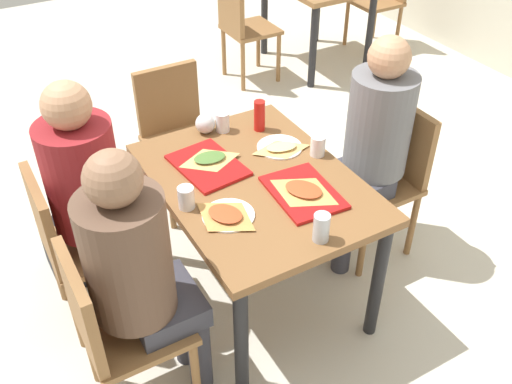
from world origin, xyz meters
TOP-DOWN VIEW (x-y plane):
  - ground_plane at (0.00, 0.00)m, footprint 10.00×10.00m
  - main_table at (0.00, 0.00)m, footprint 1.12×0.83m
  - chair_near_left at (-0.28, -0.80)m, footprint 0.40×0.40m
  - chair_near_right at (0.28, -0.80)m, footprint 0.40×0.40m
  - chair_far_side at (0.00, 0.80)m, footprint 0.40×0.40m
  - chair_left_end at (-0.94, 0.00)m, footprint 0.40×0.40m
  - person_in_red at (-0.28, -0.66)m, footprint 0.32×0.42m
  - person_in_brown_jacket at (0.28, -0.66)m, footprint 0.32×0.42m
  - person_far_side at (-0.00, 0.66)m, footprint 0.32×0.42m
  - tray_red_near at (-0.20, -0.14)m, footprint 0.39×0.30m
  - tray_red_far at (0.20, 0.12)m, footprint 0.38×0.28m
  - paper_plate_center at (-0.17, 0.23)m, footprint 0.22×0.22m
  - paper_plate_near_edge at (0.17, -0.23)m, footprint 0.22×0.22m
  - pizza_slice_a at (-0.22, -0.12)m, footprint 0.17×0.23m
  - pizza_slice_b at (0.20, 0.12)m, footprint 0.29×0.26m
  - pizza_slice_c at (-0.14, 0.22)m, footprint 0.17×0.23m
  - pizza_slice_d at (0.17, -0.24)m, footprint 0.27×0.24m
  - plastic_cup_a at (-0.03, 0.35)m, footprint 0.07×0.07m
  - plastic_cup_b at (0.03, -0.35)m, footprint 0.07×0.07m
  - plastic_cup_c at (-0.45, 0.06)m, footprint 0.07×0.07m
  - soda_can at (0.47, 0.02)m, footprint 0.07×0.07m
  - condiment_bottle at (-0.36, 0.23)m, footprint 0.06×0.06m
  - foil_bundle at (-0.47, -0.02)m, footprint 0.10×0.10m
  - handbag at (-0.63, -0.81)m, footprint 0.32×0.16m
  - background_chair_near at (-2.18, 1.12)m, footprint 0.40×0.40m

SIDE VIEW (x-z plane):
  - ground_plane at x=0.00m, z-range -0.02..0.00m
  - handbag at x=-0.63m, z-range 0.00..0.28m
  - chair_near_left at x=-0.28m, z-range 0.07..0.92m
  - chair_near_right at x=0.28m, z-range 0.07..0.92m
  - chair_far_side at x=0.00m, z-range 0.07..0.92m
  - chair_left_end at x=-0.94m, z-range 0.07..0.92m
  - background_chair_near at x=-2.18m, z-range 0.07..0.92m
  - main_table at x=0.00m, z-range 0.27..1.00m
  - paper_plate_center at x=-0.17m, z-range 0.73..0.74m
  - paper_plate_near_edge at x=0.17m, z-range 0.73..0.74m
  - tray_red_near at x=-0.20m, z-range 0.73..0.74m
  - tray_red_far at x=0.20m, z-range 0.73..0.74m
  - person_in_red at x=-0.28m, z-range 0.11..1.37m
  - person_in_brown_jacket at x=0.28m, z-range 0.11..1.37m
  - person_far_side at x=0.00m, z-range 0.11..1.37m
  - pizza_slice_d at x=0.17m, z-range 0.73..0.76m
  - pizza_slice_c at x=-0.14m, z-range 0.73..0.76m
  - pizza_slice_b at x=0.20m, z-range 0.74..0.76m
  - pizza_slice_a at x=-0.22m, z-range 0.74..0.76m
  - plastic_cup_a at x=-0.03m, z-range 0.73..0.83m
  - plastic_cup_b at x=0.03m, z-range 0.73..0.83m
  - plastic_cup_c at x=-0.45m, z-range 0.73..0.83m
  - foil_bundle at x=-0.47m, z-range 0.73..0.83m
  - soda_can at x=0.47m, z-range 0.73..0.85m
  - condiment_bottle at x=-0.36m, z-range 0.73..0.89m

